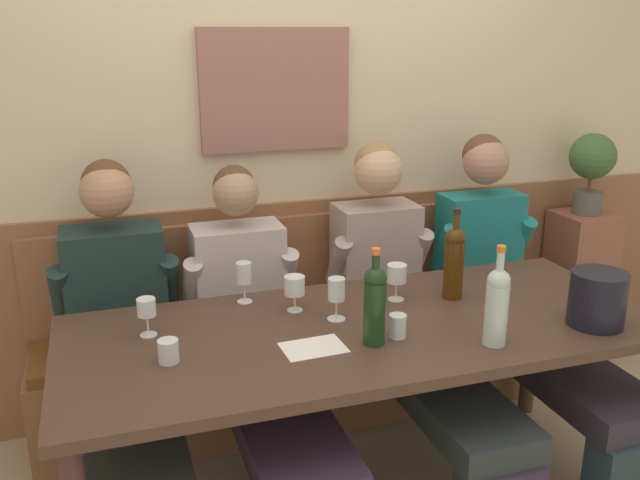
% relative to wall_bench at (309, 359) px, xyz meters
% --- Properties ---
extents(room_wall_back, '(6.80, 0.12, 2.80)m').
position_rel_wall_bench_xyz_m(room_wall_back, '(-0.00, 0.26, 1.12)').
color(room_wall_back, beige).
rests_on(room_wall_back, ground).
extents(wood_wainscot_panel, '(6.80, 0.03, 1.00)m').
position_rel_wall_bench_xyz_m(wood_wainscot_panel, '(0.00, 0.21, 0.22)').
color(wood_wainscot_panel, brown).
rests_on(wood_wainscot_panel, ground).
extents(wall_bench, '(2.45, 0.42, 0.94)m').
position_rel_wall_bench_xyz_m(wall_bench, '(0.00, 0.00, 0.00)').
color(wall_bench, brown).
rests_on(wall_bench, ground).
extents(dining_table, '(2.15, 0.88, 0.75)m').
position_rel_wall_bench_xyz_m(dining_table, '(0.00, -0.68, 0.39)').
color(dining_table, '#493124').
rests_on(dining_table, ground).
extents(person_right_seat, '(0.50, 1.30, 1.29)m').
position_rel_wall_bench_xyz_m(person_right_seat, '(-0.84, -0.35, 0.35)').
color(person_right_seat, '#283136').
rests_on(person_right_seat, ground).
extents(person_center_right_seat, '(0.49, 1.29, 1.23)m').
position_rel_wall_bench_xyz_m(person_center_right_seat, '(-0.32, -0.38, 0.32)').
color(person_center_right_seat, '#332E33').
rests_on(person_center_right_seat, ground).
extents(person_left_seat, '(0.48, 1.29, 1.30)m').
position_rel_wall_bench_xyz_m(person_left_seat, '(0.32, -0.35, 0.36)').
color(person_left_seat, '#36283C').
rests_on(person_left_seat, ground).
extents(person_center_left_seat, '(0.50, 1.29, 1.31)m').
position_rel_wall_bench_xyz_m(person_center_left_seat, '(0.87, -0.37, 0.36)').
color(person_center_left_seat, '#24373D').
rests_on(person_center_left_seat, ground).
extents(ice_bucket, '(0.20, 0.20, 0.20)m').
position_rel_wall_bench_xyz_m(ice_bucket, '(0.79, -0.94, 0.57)').
color(ice_bucket, black).
rests_on(ice_bucket, dining_table).
extents(wine_bottle_clear_water, '(0.08, 0.08, 0.34)m').
position_rel_wall_bench_xyz_m(wine_bottle_clear_water, '(-0.03, -0.83, 0.62)').
color(wine_bottle_clear_water, '#193718').
rests_on(wine_bottle_clear_water, dining_table).
extents(wine_bottle_green_tall, '(0.08, 0.08, 0.35)m').
position_rel_wall_bench_xyz_m(wine_bottle_green_tall, '(0.36, -0.97, 0.62)').
color(wine_bottle_green_tall, '#B4CABF').
rests_on(wine_bottle_green_tall, dining_table).
extents(wine_bottle_amber_mid, '(0.08, 0.08, 0.37)m').
position_rel_wall_bench_xyz_m(wine_bottle_amber_mid, '(0.43, -0.55, 0.63)').
color(wine_bottle_amber_mid, '#462809').
rests_on(wine_bottle_amber_mid, dining_table).
extents(wine_glass_center_front, '(0.06, 0.06, 0.16)m').
position_rel_wall_bench_xyz_m(wine_glass_center_front, '(-0.36, -0.34, 0.58)').
color(wine_glass_center_front, silver).
rests_on(wine_glass_center_front, dining_table).
extents(wine_glass_left_end, '(0.07, 0.07, 0.16)m').
position_rel_wall_bench_xyz_m(wine_glass_left_end, '(-0.08, -0.61, 0.58)').
color(wine_glass_left_end, silver).
rests_on(wine_glass_left_end, dining_table).
extents(wine_glass_near_bucket, '(0.08, 0.08, 0.15)m').
position_rel_wall_bench_xyz_m(wine_glass_near_bucket, '(0.21, -0.50, 0.58)').
color(wine_glass_near_bucket, silver).
rests_on(wine_glass_near_bucket, dining_table).
extents(wine_glass_mid_left, '(0.07, 0.07, 0.14)m').
position_rel_wall_bench_xyz_m(wine_glass_mid_left, '(-0.75, -0.53, 0.57)').
color(wine_glass_mid_left, silver).
rests_on(wine_glass_mid_left, dining_table).
extents(wine_glass_center_rear, '(0.08, 0.08, 0.14)m').
position_rel_wall_bench_xyz_m(wine_glass_center_rear, '(-0.20, -0.48, 0.57)').
color(wine_glass_center_rear, silver).
rests_on(wine_glass_center_rear, dining_table).
extents(water_tumbler_right, '(0.06, 0.06, 0.08)m').
position_rel_wall_bench_xyz_m(water_tumbler_right, '(0.07, -0.81, 0.51)').
color(water_tumbler_right, silver).
rests_on(water_tumbler_right, dining_table).
extents(water_tumbler_left, '(0.07, 0.07, 0.08)m').
position_rel_wall_bench_xyz_m(water_tumbler_left, '(-0.70, -0.75, 0.51)').
color(water_tumbler_left, silver).
rests_on(water_tumbler_left, dining_table).
extents(tasting_sheet_left_guest, '(0.22, 0.16, 0.00)m').
position_rel_wall_bench_xyz_m(tasting_sheet_left_guest, '(-0.23, -0.80, 0.47)').
color(tasting_sheet_left_guest, white).
rests_on(tasting_sheet_left_guest, dining_table).
extents(corner_pedestal, '(0.28, 0.28, 0.86)m').
position_rel_wall_bench_xyz_m(corner_pedestal, '(1.53, 0.03, 0.15)').
color(corner_pedestal, brown).
rests_on(corner_pedestal, ground).
extents(potted_plant, '(0.23, 0.23, 0.42)m').
position_rel_wall_bench_xyz_m(potted_plant, '(1.53, 0.03, 0.84)').
color(potted_plant, '#525249').
rests_on(potted_plant, corner_pedestal).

